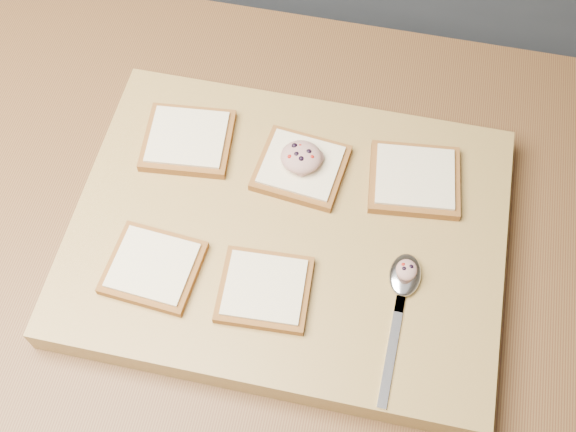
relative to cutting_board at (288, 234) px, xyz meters
name	(u,v)px	position (x,y,z in m)	size (l,w,h in m)	color
ground	(230,397)	(-0.15, 0.01, -0.92)	(4.00, 4.00, 0.00)	#515459
island_counter	(213,333)	(-0.15, 0.01, -0.47)	(2.00, 0.80, 0.90)	slate
cutting_board	(288,234)	(0.00, 0.00, 0.00)	(0.55, 0.42, 0.04)	#AC8B4A
bread_far_left	(188,140)	(-0.16, 0.10, 0.03)	(0.13, 0.12, 0.02)	brown
bread_far_center	(301,167)	(0.00, 0.09, 0.03)	(0.12, 0.11, 0.02)	brown
bread_far_right	(414,179)	(0.15, 0.10, 0.03)	(0.13, 0.12, 0.02)	brown
bread_near_left	(153,267)	(-0.15, -0.09, 0.03)	(0.12, 0.11, 0.02)	brown
bread_near_center	(265,289)	(-0.01, -0.09, 0.03)	(0.11, 0.11, 0.02)	brown
tuna_salad_dollop	(301,157)	(0.00, 0.09, 0.05)	(0.05, 0.05, 0.03)	tan
spoon	(403,285)	(0.15, -0.05, 0.03)	(0.04, 0.20, 0.01)	silver
spoon_salad	(407,270)	(0.15, -0.04, 0.04)	(0.03, 0.03, 0.02)	tan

